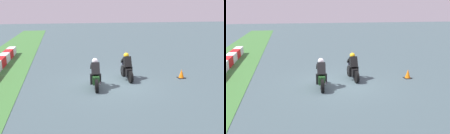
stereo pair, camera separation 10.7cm
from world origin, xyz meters
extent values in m
plane|color=#41555B|center=(0.00, 0.00, 0.00)|extent=(120.00, 120.00, 0.00)
cube|color=red|center=(5.50, 6.70, 0.32)|extent=(1.54, 0.60, 0.64)
cube|color=silver|center=(7.07, 6.70, 0.32)|extent=(1.54, 0.60, 0.64)
cube|color=red|center=(8.64, 6.70, 0.32)|extent=(1.54, 0.60, 0.64)
cube|color=silver|center=(10.21, 6.70, 0.32)|extent=(1.54, 0.60, 0.64)
cylinder|color=black|center=(1.37, -0.93, 0.32)|extent=(0.64, 0.15, 0.64)
cylinder|color=black|center=(-0.03, -0.95, 0.32)|extent=(0.64, 0.15, 0.64)
cube|color=black|center=(0.67, -0.94, 0.50)|extent=(1.10, 0.34, 0.40)
ellipsoid|color=black|center=(0.77, -0.94, 0.80)|extent=(0.48, 0.31, 0.24)
cube|color=red|center=(0.16, -0.95, 0.52)|extent=(0.06, 0.16, 0.08)
cylinder|color=#A5A5AD|center=(0.32, -1.11, 0.37)|extent=(0.42, 0.11, 0.10)
cube|color=black|center=(0.57, -0.95, 1.02)|extent=(0.49, 0.41, 0.66)
sphere|color=gold|center=(0.79, -0.94, 1.36)|extent=(0.30, 0.30, 0.30)
cube|color=#575371|center=(1.17, -0.94, 0.84)|extent=(0.16, 0.26, 0.23)
cube|color=black|center=(0.55, -0.75, 0.50)|extent=(0.18, 0.14, 0.52)
cube|color=black|center=(0.56, -1.15, 0.50)|extent=(0.18, 0.14, 0.52)
cube|color=black|center=(0.95, -0.76, 1.04)|extent=(0.39, 0.11, 0.31)
cube|color=black|center=(0.96, -1.12, 1.04)|extent=(0.39, 0.11, 0.31)
cylinder|color=black|center=(0.24, 0.97, 0.32)|extent=(0.65, 0.19, 0.64)
cylinder|color=black|center=(-1.16, 1.08, 0.32)|extent=(0.65, 0.19, 0.64)
cube|color=#245526|center=(-0.46, 1.02, 0.50)|extent=(1.12, 0.41, 0.40)
ellipsoid|color=#245526|center=(-0.36, 1.02, 0.80)|extent=(0.50, 0.34, 0.24)
cube|color=red|center=(-0.97, 1.07, 0.52)|extent=(0.07, 0.16, 0.08)
cylinder|color=#A5A5AD|center=(-0.82, 0.89, 0.37)|extent=(0.43, 0.13, 0.10)
cube|color=black|center=(-0.56, 1.03, 1.02)|extent=(0.52, 0.44, 0.66)
sphere|color=silver|center=(-0.34, 1.01, 1.36)|extent=(0.32, 0.32, 0.30)
cube|color=#719850|center=(0.04, 0.98, 0.84)|extent=(0.18, 0.27, 0.23)
cube|color=black|center=(-0.56, 1.23, 0.50)|extent=(0.19, 0.15, 0.52)
cube|color=black|center=(-0.59, 0.83, 0.50)|extent=(0.19, 0.15, 0.52)
cube|color=black|center=(-0.17, 1.18, 1.04)|extent=(0.39, 0.13, 0.31)
cube|color=black|center=(-0.19, 0.82, 1.04)|extent=(0.39, 0.13, 0.31)
cube|color=black|center=(0.19, -4.09, 0.01)|extent=(0.40, 0.40, 0.03)
cone|color=orange|center=(0.19, -4.09, 0.26)|extent=(0.32, 0.32, 0.52)
camera|label=1|loc=(-11.97, 2.84, 3.85)|focal=38.67mm
camera|label=2|loc=(-11.99, 2.74, 3.85)|focal=38.67mm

